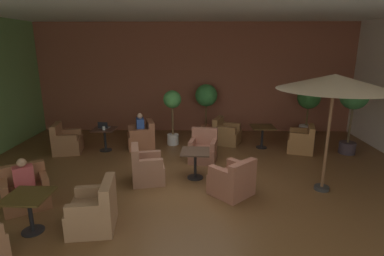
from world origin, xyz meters
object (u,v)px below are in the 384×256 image
Objects in this scene: armchair_front_left_north at (142,138)px; patron_by_window at (23,175)px; armchair_mid_center_north at (226,134)px; armchair_front_left_east at (66,142)px; potted_tree_mid_left at (308,104)px; iced_drink_cup at (104,128)px; cafe_table_front_left at (105,134)px; potted_tree_mid_right at (353,103)px; patio_umbrella_tall_red at (334,83)px; potted_tree_left_corner at (172,108)px; cafe_table_mid_center at (262,131)px; armchair_rear_right_south at (26,192)px; armchair_front_right_north at (146,169)px; cafe_table_rear_right at (29,204)px; armchair_mid_center_east at (302,142)px; patron_blue_shirt at (140,125)px; armchair_front_right_east at (233,181)px; armchair_rear_right_east at (95,211)px; cafe_table_front_right at (195,158)px; potted_tree_right_corner at (206,100)px; armchair_front_right_south at (203,150)px; open_laptop at (104,126)px.

armchair_front_left_north is 1.58× the size of patron_by_window.
armchair_front_left_east is at bearing -168.22° from armchair_mid_center_north.
iced_drink_cup is (-6.55, -1.72, -0.44)m from potted_tree_mid_left.
potted_tree_mid_right reaches higher than cafe_table_front_left.
potted_tree_left_corner is (-3.58, 3.15, -1.17)m from patio_umbrella_tall_red.
armchair_front_left_east is at bearing -174.37° from cafe_table_mid_center.
armchair_rear_right_south is (-5.40, -3.71, -0.25)m from cafe_table_mid_center.
armchair_front_right_north reaches higher than cafe_table_rear_right.
armchair_mid_center_east is 7.34m from patron_by_window.
patron_blue_shirt is (-0.60, 2.49, 0.40)m from armchair_front_right_north.
patio_umbrella_tall_red is at bearing 17.06° from cafe_table_rear_right.
potted_tree_left_corner is at bearing 174.54° from cafe_table_mid_center.
armchair_rear_right_east reaches higher than armchair_front_right_east.
patio_umbrella_tall_red reaches higher than cafe_table_front_right.
armchair_front_left_east is at bearing -177.98° from armchair_mid_center_east.
cafe_table_rear_right is 0.28× the size of patio_umbrella_tall_red.
cafe_table_rear_right is (1.10, -4.01, 0.21)m from armchair_front_left_east.
armchair_rear_right_south is 8.72m from potted_tree_mid_left.
iced_drink_cup is at bearing -148.25° from potted_tree_right_corner.
cafe_table_front_left is 3.64m from potted_tree_right_corner.
armchair_front_right_south reaches higher than armchair_mid_center_north.
potted_tree_mid_left is 16.22× the size of iced_drink_cup.
cafe_table_front_right is 2.74m from armchair_rear_right_east.
potted_tree_left_corner is (3.11, 0.85, 0.88)m from armchair_front_left_east.
cafe_table_front_left is 0.32× the size of potted_tree_mid_right.
potted_tree_right_corner is at bearing 54.51° from patron_by_window.
armchair_front_right_south is at bearing 49.00° from cafe_table_rear_right.
armchair_front_left_north is 1.09× the size of armchair_rear_right_east.
potted_tree_left_corner reaches higher than cafe_table_front_left.
cafe_table_rear_right is 0.40× the size of potted_tree_mid_left.
armchair_front_left_north is 4.38m from armchair_rear_right_east.
patron_blue_shirt is (-4.91, 0.25, 0.42)m from armchair_mid_center_east.
armchair_front_right_north is at bearing 28.43° from patron_by_window.
potted_tree_left_corner is at bearing -168.58° from potted_tree_mid_left.
armchair_front_right_north is 2.51m from patron_by_window.
patron_blue_shirt is at bearing 176.51° from potted_tree_mid_right.
patio_umbrella_tall_red is at bearing -4.51° from armchair_front_right_north.
armchair_rear_right_east is at bearing -128.99° from cafe_table_front_right.
cafe_table_rear_right is at bearing -158.02° from armchair_front_right_east.
armchair_front_left_north reaches higher than iced_drink_cup.
armchair_mid_center_north is (4.83, 1.01, -0.01)m from armchair_front_left_east.
armchair_mid_center_east is 1.88m from potted_tree_mid_left.
open_laptop reaches higher than cafe_table_front_left.
cafe_table_mid_center is 1.19m from armchair_mid_center_east.
armchair_front_left_east reaches higher than armchair_mid_center_north.
potted_tree_mid_left is at bearing 45.52° from armchair_rear_right_east.
armchair_rear_right_east is at bearing -90.38° from armchair_front_left_north.
patio_umbrella_tall_red reaches higher than armchair_front_right_north.
potted_tree_mid_right is (5.62, 2.11, 1.19)m from armchair_front_right_north.
cafe_table_front_right is at bearing 22.63° from armchair_rear_right_south.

